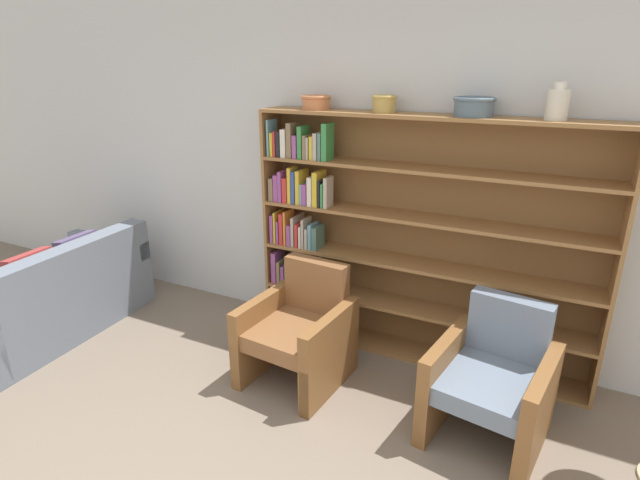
{
  "coord_description": "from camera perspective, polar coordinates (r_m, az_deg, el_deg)",
  "views": [
    {
      "loc": [
        1.07,
        -0.95,
        2.15
      ],
      "look_at": [
        -0.44,
        2.05,
        0.95
      ],
      "focal_mm": 28.0,
      "sensor_mm": 36.0,
      "label": 1
    }
  ],
  "objects": [
    {
      "name": "couch",
      "position": [
        4.77,
        -28.53,
        -5.89
      ],
      "size": [
        0.98,
        1.63,
        0.8
      ],
      "rotation": [
        0.0,
        0.0,
        1.62
      ],
      "color": "slate",
      "rests_on": "ground"
    },
    {
      "name": "bowl_slate",
      "position": [
        3.78,
        -0.45,
        15.57
      ],
      "size": [
        0.22,
        0.22,
        0.1
      ],
      "color": "#C67547",
      "rests_on": "bookshelf"
    },
    {
      "name": "bowl_sage",
      "position": [
        3.57,
        7.35,
        15.3
      ],
      "size": [
        0.18,
        0.18,
        0.12
      ],
      "color": "tan",
      "rests_on": "bookshelf"
    },
    {
      "name": "armchair_cushioned",
      "position": [
        3.25,
        19.14,
        -14.89
      ],
      "size": [
        0.74,
        0.77,
        0.82
      ],
      "rotation": [
        0.0,
        0.0,
        2.99
      ],
      "color": "brown",
      "rests_on": "ground"
    },
    {
      "name": "armchair_leather",
      "position": [
        3.58,
        -2.32,
        -10.26
      ],
      "size": [
        0.69,
        0.73,
        0.82
      ],
      "rotation": [
        0.0,
        0.0,
        3.06
      ],
      "color": "brown",
      "rests_on": "ground"
    },
    {
      "name": "bookshelf",
      "position": [
        3.77,
        7.8,
        0.13
      ],
      "size": [
        2.5,
        0.3,
        1.82
      ],
      "color": "olive",
      "rests_on": "ground"
    },
    {
      "name": "vase_tall",
      "position": [
        3.37,
        25.53,
        13.88
      ],
      "size": [
        0.13,
        0.13,
        0.22
      ],
      "color": "silver",
      "rests_on": "bookshelf"
    },
    {
      "name": "wall_back",
      "position": [
        3.79,
        9.69,
        7.55
      ],
      "size": [
        12.0,
        0.06,
        2.75
      ],
      "color": "silver",
      "rests_on": "ground"
    },
    {
      "name": "bowl_brass",
      "position": [
        3.42,
        17.2,
        14.47
      ],
      "size": [
        0.27,
        0.27,
        0.12
      ],
      "color": "slate",
      "rests_on": "bookshelf"
    }
  ]
}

